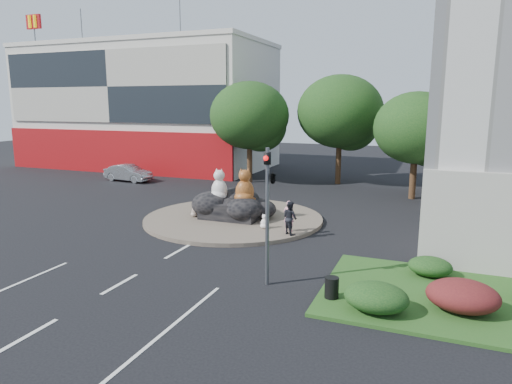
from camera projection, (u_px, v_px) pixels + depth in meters
ground at (120, 284)px, 16.66m from camera, size 120.00×120.00×0.00m
roundabout_island at (234, 218)px, 25.75m from camera, size 10.00×10.00×0.20m
rock_plinth at (233, 209)px, 25.64m from camera, size 3.20×2.60×0.90m
shophouse_block at (147, 106)px, 47.47m from camera, size 25.20×12.30×17.40m
grass_verge at (477, 302)px, 15.00m from camera, size 10.00×6.00×0.12m
tree_left at (251, 119)px, 37.19m from camera, size 6.46×6.46×8.27m
tree_mid at (341, 115)px, 36.40m from camera, size 6.84×6.84×8.76m
tree_right at (417, 131)px, 30.75m from camera, size 5.70×5.70×7.30m
hedge_near_green at (376, 297)px, 14.18m from camera, size 2.00×1.60×0.90m
hedge_red at (463, 296)px, 14.17m from camera, size 2.20×1.76×0.99m
hedge_back_green at (430, 266)px, 17.11m from camera, size 1.60×1.28×0.72m
traffic_light at (270, 187)px, 15.92m from camera, size 0.44×1.24×5.00m
street_lamp at (500, 152)px, 18.40m from camera, size 2.34×0.22×8.06m
cat_white at (219, 185)px, 25.52m from camera, size 1.33×1.22×1.84m
cat_tabby at (245, 186)px, 24.89m from camera, size 1.50×1.43×1.96m
kitten_calico at (195, 210)px, 25.72m from camera, size 0.60×0.56×0.80m
kitten_white at (264, 221)px, 23.33m from camera, size 0.49×0.44×0.76m
pedestrian_pink at (289, 216)px, 22.72m from camera, size 0.59×0.40×1.55m
pedestrian_dark at (290, 218)px, 22.19m from camera, size 1.01×0.97×1.64m
parked_car at (128, 173)px, 38.54m from camera, size 4.38×1.84×1.41m
litter_bin at (332, 288)px, 15.16m from camera, size 0.57×0.57×0.71m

